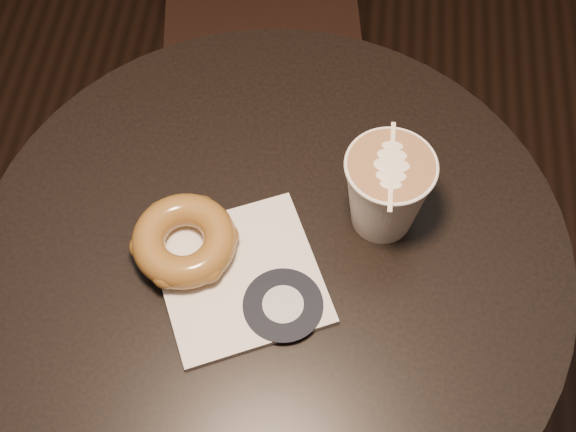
{
  "coord_description": "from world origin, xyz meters",
  "views": [
    {
      "loc": [
        0.06,
        -0.43,
        1.57
      ],
      "look_at": [
        0.01,
        0.03,
        0.79
      ],
      "focal_mm": 50.0,
      "sensor_mm": 36.0,
      "label": 1
    }
  ],
  "objects": [
    {
      "name": "cafe_table",
      "position": [
        0.0,
        0.0,
        0.55
      ],
      "size": [
        0.7,
        0.7,
        0.75
      ],
      "color": "black",
      "rests_on": "ground"
    },
    {
      "name": "latte_cup",
      "position": [
        0.12,
        0.06,
        0.81
      ],
      "size": [
        0.1,
        0.1,
        0.11
      ],
      "primitive_type": null,
      "color": "silver",
      "rests_on": "cafe_table"
    },
    {
      "name": "doughnut",
      "position": [
        -0.1,
        -0.01,
        0.78
      ],
      "size": [
        0.12,
        0.12,
        0.04
      ],
      "primitive_type": "torus",
      "color": "brown",
      "rests_on": "pastry_bag"
    },
    {
      "name": "pastry_bag",
      "position": [
        -0.03,
        -0.04,
        0.75
      ],
      "size": [
        0.23,
        0.23,
        0.01
      ],
      "primitive_type": "cube",
      "rotation": [
        0.0,
        0.0,
        0.42
      ],
      "color": "silver",
      "rests_on": "cafe_table"
    }
  ]
}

